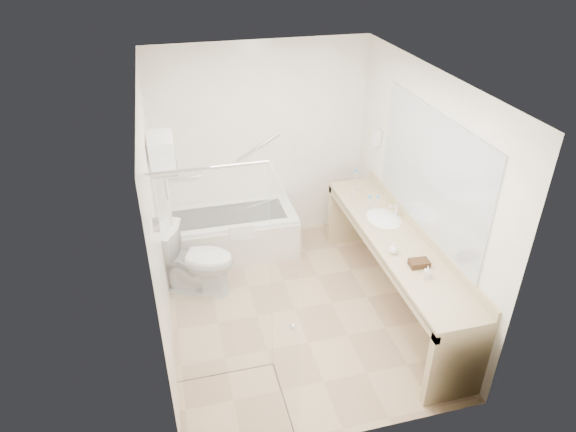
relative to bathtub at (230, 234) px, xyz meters
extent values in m
plane|color=tan|center=(0.50, -1.24, -0.28)|extent=(3.20, 3.20, 0.00)
cube|color=silver|center=(0.50, -1.24, 2.22)|extent=(2.60, 3.20, 0.10)
cube|color=white|center=(0.50, 0.36, 0.97)|extent=(2.60, 0.10, 2.50)
cube|color=white|center=(0.50, -2.84, 0.97)|extent=(2.60, 0.10, 2.50)
cube|color=white|center=(-0.80, -1.24, 0.97)|extent=(0.10, 3.20, 2.50)
cube|color=white|center=(1.80, -1.24, 0.97)|extent=(0.10, 3.20, 2.50)
cube|color=white|center=(0.00, 0.01, 0.00)|extent=(1.60, 0.70, 0.55)
cube|color=beige|center=(0.00, -0.35, -0.03)|extent=(1.60, 0.02, 0.50)
cube|color=silver|center=(0.10, -0.34, 0.22)|extent=(0.28, 0.06, 0.18)
cylinder|color=silver|center=(-0.45, 0.32, 0.67)|extent=(0.40, 0.03, 0.03)
cylinder|color=silver|center=(0.45, 0.32, 0.97)|extent=(0.53, 0.03, 0.33)
cube|color=silver|center=(-0.35, -1.94, 0.77)|extent=(0.90, 0.01, 2.10)
cube|color=silver|center=(0.10, -2.39, 0.77)|extent=(0.02, 0.90, 2.10)
cylinder|color=silver|center=(-0.35, -1.94, 1.82)|extent=(0.90, 0.02, 0.02)
sphere|color=silver|center=(0.13, -2.54, 0.72)|extent=(0.05, 0.05, 0.05)
cylinder|color=silver|center=(-0.75, -2.39, 1.67)|extent=(0.04, 0.10, 0.10)
cube|color=silver|center=(-0.67, -0.89, 1.42)|extent=(0.24, 0.55, 0.02)
cylinder|color=silver|center=(-0.67, -0.89, 1.20)|extent=(0.02, 0.55, 0.02)
cube|color=silver|center=(-0.67, -0.89, 1.04)|extent=(0.03, 0.42, 0.32)
cube|color=silver|center=(-0.67, -0.89, 1.48)|extent=(0.22, 0.40, 0.08)
cube|color=silver|center=(-0.67, -0.89, 1.57)|extent=(0.22, 0.40, 0.08)
cube|color=silver|center=(-0.67, -0.89, 1.65)|extent=(0.22, 0.40, 0.08)
cube|color=tan|center=(1.52, -1.39, 0.55)|extent=(0.55, 2.70, 0.05)
cube|color=tan|center=(1.78, -1.39, 0.62)|extent=(0.03, 2.70, 0.10)
cube|color=tan|center=(1.27, -1.39, 0.49)|extent=(0.04, 2.70, 0.08)
cube|color=tan|center=(1.52, -2.70, 0.12)|extent=(0.55, 0.08, 0.80)
cube|color=tan|center=(1.52, -0.08, 0.12)|extent=(0.55, 0.08, 0.80)
ellipsoid|color=white|center=(1.55, -0.99, 0.54)|extent=(0.40, 0.52, 0.14)
cylinder|color=silver|center=(1.70, -0.99, 0.65)|extent=(0.03, 0.03, 0.14)
cube|color=#B3B8C0|center=(1.79, -1.39, 1.27)|extent=(0.02, 2.00, 1.20)
cube|color=silver|center=(1.75, -0.19, 1.17)|extent=(0.08, 0.10, 0.18)
imported|color=white|center=(-0.45, -0.63, 0.13)|extent=(0.93, 0.73, 0.80)
cube|color=#402717|center=(1.52, -1.88, 0.60)|extent=(0.19, 0.13, 0.06)
imported|color=silver|center=(1.51, -2.06, 0.60)|extent=(0.09, 0.13, 0.05)
imported|color=silver|center=(1.37, -1.63, 0.62)|extent=(0.10, 0.12, 0.09)
cylinder|color=silver|center=(1.54, -0.16, 0.66)|extent=(0.06, 0.06, 0.17)
cylinder|color=#277EDE|center=(1.54, -0.16, 0.76)|extent=(0.03, 0.03, 0.02)
cylinder|color=silver|center=(1.46, -0.80, 0.65)|extent=(0.05, 0.05, 0.15)
cylinder|color=#277EDE|center=(1.46, -0.80, 0.74)|extent=(0.03, 0.03, 0.02)
cylinder|color=silver|center=(1.55, -0.81, 0.65)|extent=(0.05, 0.05, 0.15)
cylinder|color=#277EDE|center=(1.55, -0.81, 0.74)|extent=(0.03, 0.03, 0.02)
cylinder|color=silver|center=(1.53, -0.31, 0.62)|extent=(0.08, 0.08, 0.08)
cylinder|color=silver|center=(1.39, -0.48, 0.62)|extent=(0.07, 0.07, 0.08)
camera|label=1|loc=(-0.62, -5.34, 3.41)|focal=32.00mm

